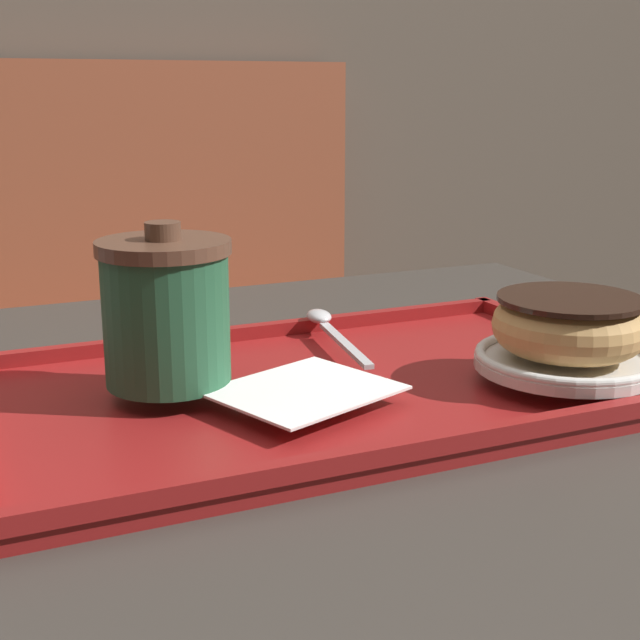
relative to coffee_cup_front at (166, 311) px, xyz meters
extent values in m
cube|color=brown|center=(0.04, 0.82, -0.57)|extent=(1.11, 0.44, 0.45)
cube|color=brown|center=(0.04, 1.00, -0.07)|extent=(1.11, 0.08, 0.55)
cube|color=#38332D|center=(0.11, -0.02, -0.09)|extent=(0.90, 0.81, 0.03)
cube|color=maroon|center=(0.11, -0.02, -0.07)|extent=(0.51, 0.31, 0.01)
cube|color=maroon|center=(0.11, -0.17, -0.06)|extent=(0.51, 0.01, 0.01)
cube|color=maroon|center=(0.11, 0.13, -0.06)|extent=(0.51, 0.01, 0.01)
cube|color=maroon|center=(0.36, -0.02, -0.06)|extent=(0.01, 0.31, 0.01)
cube|color=white|center=(0.08, -0.06, -0.05)|extent=(0.15, 0.14, 0.00)
cylinder|color=#235638|center=(0.00, 0.00, -0.01)|extent=(0.09, 0.09, 0.10)
cylinder|color=brown|center=(0.00, 0.00, 0.05)|extent=(0.10, 0.10, 0.01)
cylinder|color=brown|center=(0.00, 0.00, 0.06)|extent=(0.03, 0.03, 0.01)
cylinder|color=white|center=(0.29, -0.09, -0.05)|extent=(0.14, 0.14, 0.01)
torus|color=white|center=(0.29, -0.09, -0.04)|extent=(0.14, 0.14, 0.01)
torus|color=tan|center=(0.29, -0.09, -0.02)|extent=(0.12, 0.12, 0.04)
cylinder|color=black|center=(0.29, -0.09, 0.00)|extent=(0.11, 0.11, 0.00)
ellipsoid|color=silver|center=(0.17, 0.11, -0.05)|extent=(0.03, 0.04, 0.01)
cube|color=silver|center=(0.16, 0.03, -0.05)|extent=(0.03, 0.13, 0.00)
camera|label=1|loc=(-0.15, -0.61, 0.16)|focal=50.00mm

